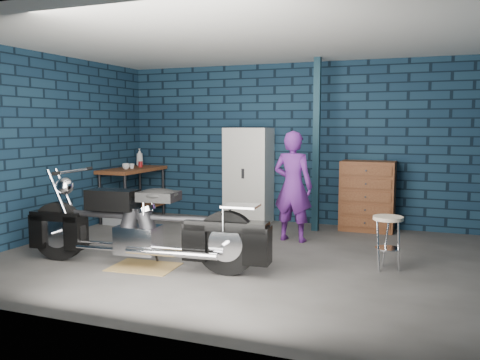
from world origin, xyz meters
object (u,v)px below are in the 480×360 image
at_px(workbench, 133,194).
at_px(motorcycle, 143,220).
at_px(locker, 248,175).
at_px(storage_bin, 118,216).
at_px(tool_chest, 367,196).
at_px(person, 293,186).
at_px(shop_stool, 387,243).

bearing_deg(workbench, motorcycle, -54.92).
height_order(motorcycle, locker, locker).
xyz_separation_m(motorcycle, storage_bin, (-1.80, 2.09, -0.44)).
bearing_deg(workbench, tool_chest, 6.85).
bearing_deg(workbench, locker, 13.51).
distance_m(person, tool_chest, 1.45).
xyz_separation_m(workbench, shop_stool, (4.50, -1.66, -0.14)).
bearing_deg(locker, motorcycle, -93.28).
bearing_deg(tool_chest, storage_bin, -166.15).
relative_size(motorcycle, locker, 1.60).
xyz_separation_m(motorcycle, shop_stool, (2.67, 0.93, -0.26)).
relative_size(person, shop_stool, 2.53).
bearing_deg(locker, tool_chest, 0.00).
bearing_deg(motorcycle, shop_stool, 14.73).
height_order(person, locker, locker).
distance_m(person, locker, 1.55).
distance_m(storage_bin, tool_chest, 4.11).
height_order(person, shop_stool, person).
bearing_deg(workbench, person, -11.42).
bearing_deg(motorcycle, locker, 82.29).
xyz_separation_m(person, shop_stool, (1.41, -1.04, -0.48)).
height_order(workbench, locker, locker).
bearing_deg(shop_stool, tool_chest, 103.18).
bearing_deg(person, storage_bin, 4.27).
distance_m(motorcycle, person, 2.35).
bearing_deg(tool_chest, workbench, -173.15).
bearing_deg(person, motorcycle, 63.93).
xyz_separation_m(workbench, locker, (2.00, 0.48, 0.35)).
height_order(workbench, tool_chest, tool_chest).
height_order(motorcycle, person, person).
xyz_separation_m(storage_bin, shop_stool, (4.48, -1.16, 0.18)).
relative_size(motorcycle, storage_bin, 6.11).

